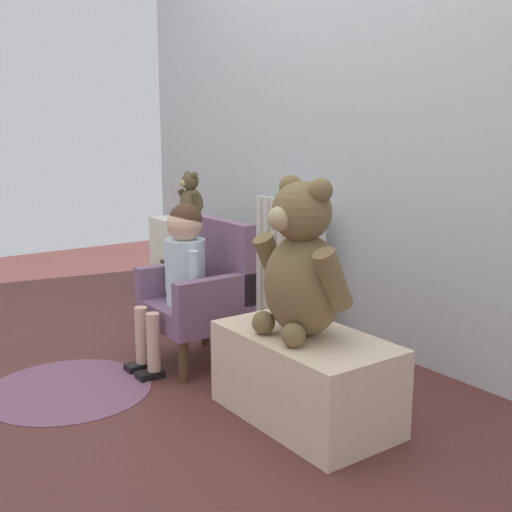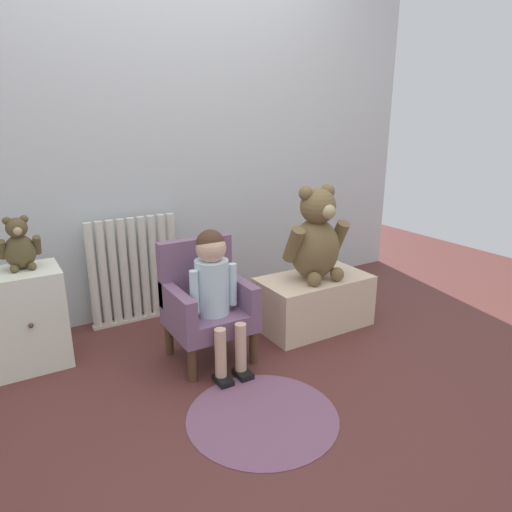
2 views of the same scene
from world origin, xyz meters
The scene contains 10 objects.
ground_plane centered at (0.00, 0.00, 0.00)m, with size 6.00×6.00×0.00m, color #532926.
back_wall centered at (0.00, 1.21, 1.20)m, with size 3.80×0.05×2.40m, color silver.
radiator centered at (-0.31, 1.09, 0.33)m, with size 0.56×0.05×0.66m.
small_dresser centered at (-0.94, 0.84, 0.26)m, with size 0.35×0.32×0.51m.
child_armchair centered at (-0.13, 0.46, 0.31)m, with size 0.41×0.37×0.62m.
child_figure centered at (-0.13, 0.35, 0.46)m, with size 0.25×0.35×0.71m.
low_bench centered at (0.59, 0.45, 0.16)m, with size 0.67×0.37×0.31m, color beige.
large_teddy_bear centered at (0.58, 0.44, 0.56)m, with size 0.40×0.28×0.55m.
small_teddy_bear centered at (-0.93, 0.87, 0.63)m, with size 0.19×0.14×0.27m.
floor_rug centered at (-0.15, -0.15, 0.00)m, with size 0.66×0.66×0.01m, color #764B64.
Camera 2 is at (-1.04, -1.57, 1.23)m, focal length 32.00 mm.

